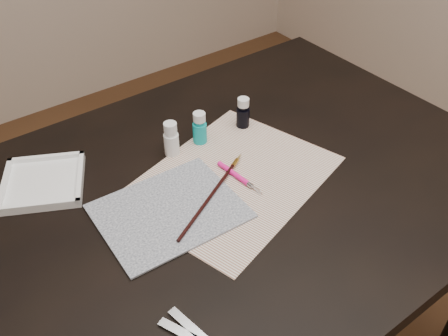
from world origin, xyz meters
TOP-DOWN VIEW (x-y plane):
  - table at (0.00, 0.00)m, footprint 1.30×0.90m
  - paper at (0.03, 0.01)m, footprint 0.52×0.45m
  - canvas at (-0.14, 0.00)m, footprint 0.30×0.24m
  - paint_bottle_white at (-0.03, 0.16)m, footprint 0.04×0.04m
  - paint_bottle_cyan at (0.05, 0.16)m, footprint 0.04×0.04m
  - paint_bottle_navy at (0.17, 0.15)m, footprint 0.04×0.04m
  - paintbrush at (-0.04, -0.01)m, footprint 0.27×0.15m
  - craft_knife at (0.04, -0.01)m, footprint 0.02×0.14m
  - palette_tray at (-0.32, 0.24)m, footprint 0.23×0.23m

SIDE VIEW (x-z plane):
  - table at x=0.00m, z-range 0.00..0.75m
  - paper at x=0.03m, z-range 0.75..0.75m
  - canvas at x=-0.14m, z-range 0.75..0.76m
  - craft_knife at x=0.04m, z-range 0.75..0.76m
  - palette_tray at x=-0.32m, z-range 0.75..0.77m
  - paintbrush at x=-0.04m, z-range 0.76..0.77m
  - paint_bottle_navy at x=0.17m, z-range 0.75..0.83m
  - paint_bottle_cyan at x=0.05m, z-range 0.75..0.83m
  - paint_bottle_white at x=-0.03m, z-range 0.75..0.84m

